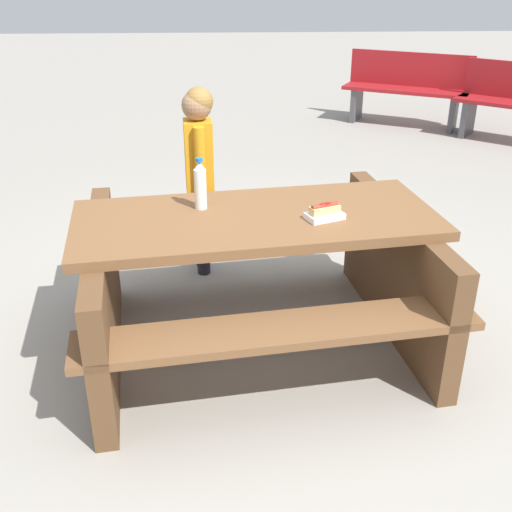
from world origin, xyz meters
TOP-DOWN VIEW (x-y plane):
  - ground_plane at (0.00, 0.00)m, footprint 30.00×30.00m
  - picnic_table at (0.00, 0.00)m, footprint 1.98×1.64m
  - soda_bottle at (-0.27, 0.11)m, footprint 0.06×0.06m
  - hotdog_tray at (0.33, -0.06)m, footprint 0.21×0.17m
  - child_in_coat at (-0.31, 0.90)m, footprint 0.19×0.30m
  - park_bench_mid at (2.09, 4.75)m, footprint 1.51×1.06m

SIDE VIEW (x-z plane):
  - ground_plane at x=0.00m, z-range 0.00..0.00m
  - picnic_table at x=0.00m, z-range 0.07..0.82m
  - park_bench_mid at x=2.09m, z-range 0.02..0.87m
  - child_in_coat at x=-0.31m, z-range 0.17..1.38m
  - hotdog_tray at x=0.33m, z-range 0.74..0.82m
  - soda_bottle at x=-0.27m, z-range 0.74..1.00m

